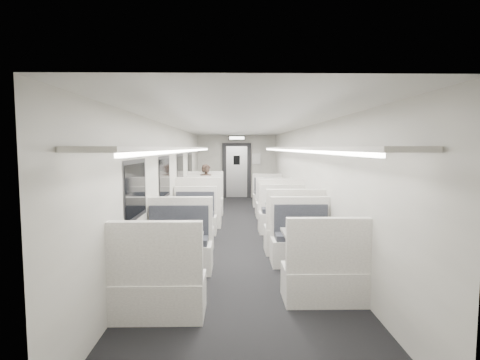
{
  "coord_description": "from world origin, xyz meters",
  "views": [
    {
      "loc": [
        -0.14,
        -8.39,
        1.94
      ],
      "look_at": [
        0.04,
        1.32,
        1.09
      ],
      "focal_mm": 28.0,
      "sensor_mm": 36.0,
      "label": 1
    }
  ],
  "objects_px": {
    "booth_left_c": "(191,225)",
    "passenger": "(207,189)",
    "vestibule_door": "(237,171)",
    "booth_left_d": "(170,262)",
    "exit_sign": "(237,138)",
    "booth_right_d": "(311,255)",
    "booth_left_b": "(201,205)",
    "booth_left_a": "(206,197)",
    "booth_right_b": "(277,209)",
    "booth_right_a": "(270,199)",
    "booth_right_c": "(288,222)"
  },
  "relations": [
    {
      "from": "booth_right_b",
      "to": "booth_right_a",
      "type": "bearing_deg",
      "value": 90.0
    },
    {
      "from": "booth_left_c",
      "to": "booth_right_c",
      "type": "distance_m",
      "value": 2.0
    },
    {
      "from": "vestibule_door",
      "to": "booth_left_c",
      "type": "bearing_deg",
      "value": -98.46
    },
    {
      "from": "booth_left_d",
      "to": "booth_right_c",
      "type": "relative_size",
      "value": 0.96
    },
    {
      "from": "exit_sign",
      "to": "vestibule_door",
      "type": "bearing_deg",
      "value": 90.0
    },
    {
      "from": "exit_sign",
      "to": "booth_right_a",
      "type": "bearing_deg",
      "value": -67.15
    },
    {
      "from": "booth_left_b",
      "to": "booth_right_b",
      "type": "distance_m",
      "value": 2.05
    },
    {
      "from": "booth_right_b",
      "to": "passenger",
      "type": "height_order",
      "value": "passenger"
    },
    {
      "from": "booth_right_c",
      "to": "exit_sign",
      "type": "xyz_separation_m",
      "value": [
        -1.0,
        6.23,
        1.88
      ]
    },
    {
      "from": "booth_right_a",
      "to": "exit_sign",
      "type": "xyz_separation_m",
      "value": [
        -1.0,
        2.37,
        1.93
      ]
    },
    {
      "from": "booth_left_c",
      "to": "passenger",
      "type": "relative_size",
      "value": 1.36
    },
    {
      "from": "booth_left_c",
      "to": "exit_sign",
      "type": "height_order",
      "value": "exit_sign"
    },
    {
      "from": "booth_left_d",
      "to": "vestibule_door",
      "type": "height_order",
      "value": "vestibule_door"
    },
    {
      "from": "booth_left_c",
      "to": "vestibule_door",
      "type": "xyz_separation_m",
      "value": [
        1.0,
        6.72,
        0.69
      ]
    },
    {
      "from": "booth_right_d",
      "to": "passenger",
      "type": "xyz_separation_m",
      "value": [
        -1.91,
        5.57,
        0.36
      ]
    },
    {
      "from": "booth_left_a",
      "to": "booth_right_a",
      "type": "bearing_deg",
      "value": -5.54
    },
    {
      "from": "booth_left_b",
      "to": "vestibule_door",
      "type": "relative_size",
      "value": 1.09
    },
    {
      "from": "booth_right_d",
      "to": "vestibule_door",
      "type": "relative_size",
      "value": 0.98
    },
    {
      "from": "booth_left_d",
      "to": "vestibule_door",
      "type": "distance_m",
      "value": 9.42
    },
    {
      "from": "booth_left_b",
      "to": "booth_right_b",
      "type": "xyz_separation_m",
      "value": [
        2.0,
        -0.44,
        -0.05
      ]
    },
    {
      "from": "booth_right_a",
      "to": "passenger",
      "type": "height_order",
      "value": "passenger"
    },
    {
      "from": "booth_left_c",
      "to": "vestibule_door",
      "type": "height_order",
      "value": "vestibule_door"
    },
    {
      "from": "booth_left_c",
      "to": "booth_right_a",
      "type": "height_order",
      "value": "booth_right_a"
    },
    {
      "from": "booth_right_a",
      "to": "passenger",
      "type": "bearing_deg",
      "value": -163.63
    },
    {
      "from": "booth_left_b",
      "to": "passenger",
      "type": "relative_size",
      "value": 1.58
    },
    {
      "from": "booth_right_c",
      "to": "vestibule_door",
      "type": "distance_m",
      "value": 6.82
    },
    {
      "from": "booth_left_b",
      "to": "booth_right_d",
      "type": "distance_m",
      "value": 5.02
    },
    {
      "from": "booth_left_a",
      "to": "booth_left_c",
      "type": "distance_m",
      "value": 4.06
    },
    {
      "from": "booth_left_a",
      "to": "booth_right_c",
      "type": "xyz_separation_m",
      "value": [
        2.0,
        -4.05,
        0.02
      ]
    },
    {
      "from": "passenger",
      "to": "booth_left_c",
      "type": "bearing_deg",
      "value": -107.92
    },
    {
      "from": "booth_right_d",
      "to": "exit_sign",
      "type": "distance_m",
      "value": 8.78
    },
    {
      "from": "passenger",
      "to": "booth_right_a",
      "type": "bearing_deg",
      "value": -0.0
    },
    {
      "from": "passenger",
      "to": "exit_sign",
      "type": "xyz_separation_m",
      "value": [
        0.91,
        2.93,
        1.56
      ]
    },
    {
      "from": "booth_left_d",
      "to": "booth_right_b",
      "type": "relative_size",
      "value": 1.05
    },
    {
      "from": "booth_right_a",
      "to": "passenger",
      "type": "xyz_separation_m",
      "value": [
        -1.91,
        -0.56,
        0.37
      ]
    },
    {
      "from": "booth_left_b",
      "to": "vestibule_door",
      "type": "xyz_separation_m",
      "value": [
        1.0,
        4.39,
        0.63
      ]
    },
    {
      "from": "booth_right_a",
      "to": "booth_right_d",
      "type": "distance_m",
      "value": 6.13
    },
    {
      "from": "booth_left_a",
      "to": "booth_right_b",
      "type": "bearing_deg",
      "value": -47.22
    },
    {
      "from": "booth_left_a",
      "to": "booth_right_b",
      "type": "distance_m",
      "value": 2.94
    },
    {
      "from": "booth_right_c",
      "to": "booth_left_b",
      "type": "bearing_deg",
      "value": 130.72
    },
    {
      "from": "booth_left_d",
      "to": "exit_sign",
      "type": "xyz_separation_m",
      "value": [
        1.0,
        8.86,
        1.9
      ]
    },
    {
      "from": "booth_left_b",
      "to": "booth_left_d",
      "type": "height_order",
      "value": "booth_left_b"
    },
    {
      "from": "booth_left_b",
      "to": "booth_right_a",
      "type": "relative_size",
      "value": 1.16
    },
    {
      "from": "booth_left_a",
      "to": "booth_left_d",
      "type": "xyz_separation_m",
      "value": [
        0.0,
        -6.68,
        0.01
      ]
    },
    {
      "from": "booth_left_a",
      "to": "vestibule_door",
      "type": "relative_size",
      "value": 1.0
    },
    {
      "from": "booth_right_b",
      "to": "passenger",
      "type": "relative_size",
      "value": 1.4
    },
    {
      "from": "booth_right_a",
      "to": "booth_right_d",
      "type": "relative_size",
      "value": 0.96
    },
    {
      "from": "booth_left_b",
      "to": "booth_left_d",
      "type": "bearing_deg",
      "value": -90.0
    },
    {
      "from": "booth_left_b",
      "to": "passenger",
      "type": "bearing_deg",
      "value": 84.76
    },
    {
      "from": "booth_left_a",
      "to": "booth_right_c",
      "type": "height_order",
      "value": "booth_right_c"
    }
  ]
}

